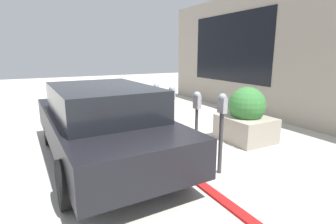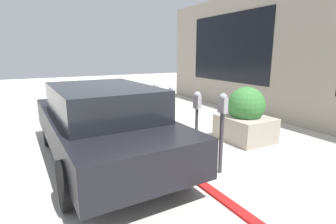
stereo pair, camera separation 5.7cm
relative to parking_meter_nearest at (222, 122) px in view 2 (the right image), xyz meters
name	(u,v)px [view 2 (the right image)]	position (x,y,z in m)	size (l,w,h in m)	color
ground_plane	(162,152)	(1.36, 0.47, -0.94)	(40.00, 40.00, 0.00)	beige
curb_strip	(158,152)	(1.36, 0.55, -0.92)	(13.72, 0.16, 0.04)	red
building_facade	(304,54)	(1.36, -4.00, 1.13)	(13.72, 0.17, 4.13)	#9E9384
parking_meter_nearest	(222,122)	(0.00, 0.00, 0.00)	(0.16, 0.14, 1.44)	#38383D
parking_meter_second	(197,111)	(0.85, -0.07, 0.02)	(0.17, 0.14, 1.35)	#38383D
parking_meter_middle	(172,107)	(1.75, 0.00, -0.07)	(0.16, 0.14, 1.37)	#38383D
parking_meter_fourth	(156,95)	(2.73, -0.07, 0.08)	(0.18, 0.15, 1.33)	#38383D
planter_box	(246,117)	(1.13, -1.70, -0.37)	(1.21, 1.04, 1.32)	#A39989
parked_car_front	(102,122)	(1.56, 1.67, -0.15)	(4.75, 2.04, 1.50)	black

